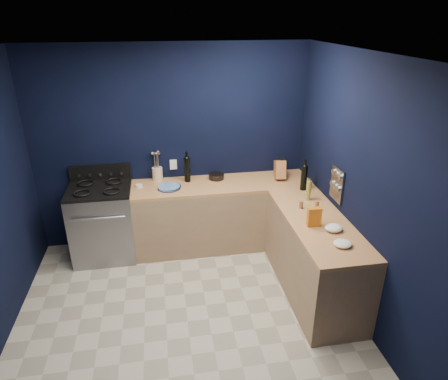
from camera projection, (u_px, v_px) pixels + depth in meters
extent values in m
cube|color=#B0AC9A|center=(188.00, 322.00, 4.06)|extent=(3.50, 3.50, 0.02)
cube|color=silver|center=(175.00, 55.00, 2.98)|extent=(3.50, 3.50, 0.02)
cube|color=black|center=(172.00, 148.00, 5.10)|extent=(3.50, 0.02, 2.60)
cube|color=black|center=(365.00, 195.00, 3.79)|extent=(0.02, 3.50, 2.60)
cube|color=black|center=(208.00, 370.00, 1.94)|extent=(3.50, 0.02, 2.60)
cube|color=#957859|center=(222.00, 215.00, 5.26)|extent=(2.30, 0.63, 0.86)
cube|color=#8E5D37|center=(222.00, 185.00, 5.07)|extent=(2.30, 0.63, 0.04)
cube|color=#957859|center=(314.00, 258.00, 4.35)|extent=(0.63, 1.67, 0.86)
cube|color=#8E5D37|center=(318.00, 222.00, 4.17)|extent=(0.63, 1.67, 0.04)
cube|color=gray|center=(104.00, 223.00, 5.00)|extent=(0.76, 0.66, 0.92)
cube|color=black|center=(101.00, 237.00, 4.72)|extent=(0.59, 0.02, 0.42)
cube|color=black|center=(99.00, 189.00, 4.80)|extent=(0.76, 0.66, 0.03)
cube|color=black|center=(100.00, 172.00, 5.03)|extent=(0.76, 0.06, 0.20)
cube|color=gray|center=(337.00, 184.00, 4.33)|extent=(0.02, 0.28, 0.38)
cube|color=white|center=(173.00, 165.00, 5.17)|extent=(0.09, 0.02, 0.13)
cylinder|color=#456EA9|center=(169.00, 187.00, 4.90)|extent=(0.36, 0.36, 0.03)
cylinder|color=white|center=(139.00, 186.00, 4.95)|extent=(0.10, 0.10, 0.03)
cylinder|color=beige|center=(157.00, 174.00, 5.14)|extent=(0.16, 0.16, 0.17)
cylinder|color=black|center=(187.00, 170.00, 5.06)|extent=(0.08, 0.08, 0.32)
cylinder|color=black|center=(216.00, 176.00, 5.18)|extent=(0.25, 0.25, 0.07)
cube|color=brown|center=(280.00, 170.00, 5.17)|extent=(0.17, 0.30, 0.30)
cylinder|color=black|center=(304.00, 178.00, 4.82)|extent=(0.08, 0.08, 0.31)
cylinder|color=olive|center=(309.00, 190.00, 4.57)|extent=(0.07, 0.07, 0.24)
cylinder|color=olive|center=(317.00, 205.00, 4.38)|extent=(0.05, 0.05, 0.10)
cylinder|color=olive|center=(301.00, 205.00, 4.40)|extent=(0.05, 0.05, 0.09)
cube|color=red|center=(314.00, 217.00, 4.01)|extent=(0.14, 0.07, 0.20)
ellipsoid|color=white|center=(334.00, 228.00, 3.95)|extent=(0.19, 0.17, 0.06)
ellipsoid|color=white|center=(343.00, 244.00, 3.69)|extent=(0.20, 0.18, 0.05)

